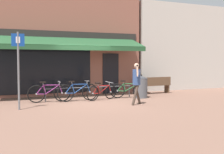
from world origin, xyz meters
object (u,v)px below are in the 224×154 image
bicycle_purple (49,93)px  litter_bin (141,87)px  park_bench (156,85)px  bicycle_blue (78,92)px  bicycle_red (102,92)px  pedestrian_adult (137,79)px  parking_sign (18,63)px  bicycle_green (129,90)px

bicycle_purple → litter_bin: litter_bin is taller
park_bench → bicycle_blue: bearing=-169.1°
bicycle_purple → litter_bin: bearing=-3.5°
bicycle_purple → bicycle_blue: size_ratio=0.98×
bicycle_red → pedestrian_adult: 2.01m
litter_bin → bicycle_blue: bearing=177.5°
bicycle_blue → pedestrian_adult: bearing=-47.9°
parking_sign → bicycle_green: bearing=14.3°
bicycle_blue → litter_bin: (2.98, -0.13, 0.13)m
litter_bin → parking_sign: size_ratio=0.38×
bicycle_purple → litter_bin: 4.17m
bicycle_green → park_bench: bearing=50.7°
bicycle_green → pedestrian_adult: size_ratio=0.97×
pedestrian_adult → park_bench: bearing=-139.4°
pedestrian_adult → bicycle_red: bearing=-71.2°
litter_bin → parking_sign: 5.70m
bicycle_green → litter_bin: size_ratio=1.53×
bicycle_purple → pedestrian_adult: (3.05, -1.97, 0.62)m
bicycle_red → bicycle_green: 1.36m
pedestrian_adult → bicycle_purple: bearing=-39.2°
bicycle_blue → litter_bin: 2.98m
bicycle_purple → bicycle_red: bicycle_purple is taller
bicycle_blue → bicycle_red: size_ratio=1.14×
bicycle_purple → parking_sign: 2.30m
bicycle_green → parking_sign: bearing=-141.4°
bicycle_purple → pedestrian_adult: size_ratio=1.09×
bicycle_purple → pedestrian_adult: pedestrian_adult is taller
bicycle_green → litter_bin: 0.60m
park_bench → bicycle_red: bearing=-163.7°
park_bench → bicycle_purple: bearing=-173.2°
bicycle_purple → parking_sign: parking_sign is taller
parking_sign → park_bench: bearing=18.2°
bicycle_green → bicycle_purple: bearing=-158.1°
bicycle_purple → litter_bin: size_ratio=1.72×
bicycle_red → park_bench: bearing=0.9°
bicycle_red → litter_bin: (1.92, -0.03, 0.17)m
bicycle_purple → pedestrian_adult: 3.69m
pedestrian_adult → litter_bin: bearing=-129.6°
bicycle_blue → bicycle_red: 1.07m
bicycle_blue → bicycle_purple: bearing=169.0°
parking_sign → litter_bin: bearing=11.6°
bicycle_green → bicycle_blue: bearing=-155.8°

